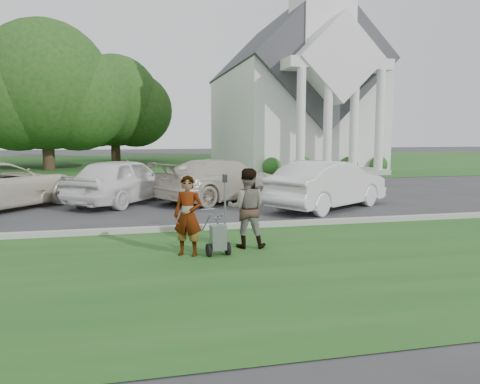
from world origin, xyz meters
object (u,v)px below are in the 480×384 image
object	(u,v)px
tree_back	(114,105)
tree_left	(45,91)
person_right	(247,209)
church	(289,86)
car_b	(124,180)
parking_meter_near	(225,197)
person_left	(188,217)
car_c	(224,180)
striping_cart	(218,238)
car_d	(328,185)

from	to	relation	value
tree_back	tree_left	bearing A→B (deg)	-116.57
person_right	church	bearing A→B (deg)	-96.17
church	car_b	size ratio (longest dim) A/B	5.12
tree_back	parking_meter_near	bearing A→B (deg)	-83.10
tree_back	person_right	size ratio (longest dim) A/B	5.65
tree_back	person_left	world-z (taller)	tree_back
car_c	person_right	bearing A→B (deg)	143.37
person_right	car_c	size ratio (longest dim) A/B	0.33
car_b	car_c	xyz separation A→B (m)	(3.50, -0.16, -0.04)
person_right	parking_meter_near	bearing A→B (deg)	-65.65
person_right	parking_meter_near	distance (m)	1.30
tree_back	person_right	bearing A→B (deg)	-82.96
person_left	parking_meter_near	world-z (taller)	person_left
person_left	parking_meter_near	size ratio (longest dim) A/B	1.07
striping_cart	parking_meter_near	xyz separation A→B (m)	(0.49, 1.82, 0.58)
tree_left	tree_back	size ratio (longest dim) A/B	1.11
striping_cart	person_right	distance (m)	1.02
parking_meter_near	car_b	bearing A→B (deg)	112.84
person_right	parking_meter_near	xyz separation A→B (m)	(-0.23, 1.28, 0.09)
church	person_right	distance (m)	26.68
tree_left	person_right	size ratio (longest dim) A/B	6.25
car_c	car_d	xyz separation A→B (m)	(3.00, -2.43, 0.02)
tree_back	car_c	xyz separation A→B (m)	(4.69, -24.46, -3.97)
tree_left	car_b	world-z (taller)	tree_left
parking_meter_near	tree_left	bearing A→B (deg)	109.06
church	striping_cart	world-z (taller)	church
tree_left	car_b	bearing A→B (deg)	-72.34
tree_left	striping_cart	world-z (taller)	tree_left
striping_cart	car_d	world-z (taller)	car_d
person_left	car_c	world-z (taller)	person_left
person_right	car_c	distance (m)	7.01
person_left	person_right	distance (m)	1.36
parking_meter_near	car_b	world-z (taller)	car_b
church	striping_cart	xyz separation A→B (m)	(-9.85, -25.09, -5.57)
parking_meter_near	church	bearing A→B (deg)	68.09
person_left	car_c	size ratio (longest dim) A/B	0.31
striping_cart	person_right	world-z (taller)	person_right
tree_left	car_c	bearing A→B (deg)	-62.17
church	striping_cart	size ratio (longest dim) A/B	25.50
striping_cart	person_right	xyz separation A→B (m)	(0.72, 0.54, 0.49)
tree_back	parking_meter_near	world-z (taller)	tree_back
person_left	parking_meter_near	xyz separation A→B (m)	(1.07, 1.68, 0.14)
tree_left	parking_meter_near	distance (m)	23.80
striping_cart	parking_meter_near	distance (m)	1.97
tree_left	car_d	size ratio (longest dim) A/B	2.25
church	parking_meter_near	size ratio (longest dim) A/B	16.11
church	person_right	xyz separation A→B (m)	(-9.13, -24.55, -5.09)
striping_cart	car_c	size ratio (longest dim) A/B	0.18
church	tree_back	bearing A→B (deg)	152.15
church	car_c	bearing A→B (deg)	-115.31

